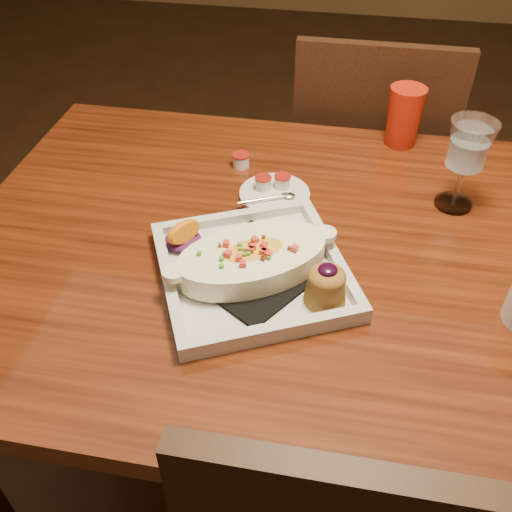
% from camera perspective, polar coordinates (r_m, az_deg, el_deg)
% --- Properties ---
extents(floor, '(7.00, 7.00, 0.00)m').
position_cam_1_polar(floor, '(1.62, 7.50, -20.23)').
color(floor, black).
rests_on(floor, ground).
extents(table, '(1.50, 0.90, 0.75)m').
position_cam_1_polar(table, '(1.09, 10.48, -3.70)').
color(table, maroon).
rests_on(table, floor).
extents(chair_far, '(0.42, 0.42, 0.93)m').
position_cam_1_polar(chair_far, '(1.68, 10.81, 7.95)').
color(chair_far, black).
rests_on(chair_far, floor).
extents(plate, '(0.40, 0.40, 0.08)m').
position_cam_1_polar(plate, '(0.94, 0.08, -0.88)').
color(plate, silver).
rests_on(plate, table).
extents(goblet, '(0.09, 0.09, 0.18)m').
position_cam_1_polar(goblet, '(1.12, 20.45, 9.94)').
color(goblet, silver).
rests_on(goblet, table).
extents(saucer, '(0.14, 0.14, 0.10)m').
position_cam_1_polar(saucer, '(1.14, 1.75, 6.41)').
color(saucer, silver).
rests_on(saucer, table).
extents(creamer_loose, '(0.04, 0.04, 0.03)m').
position_cam_1_polar(creamer_loose, '(1.23, -1.52, 9.58)').
color(creamer_loose, silver).
rests_on(creamer_loose, table).
extents(red_tumbler, '(0.08, 0.08, 0.13)m').
position_cam_1_polar(red_tumbler, '(1.33, 14.58, 13.35)').
color(red_tumbler, red).
rests_on(red_tumbler, table).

